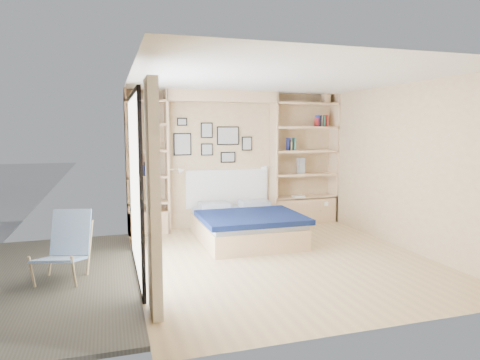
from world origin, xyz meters
name	(u,v)px	position (x,y,z in m)	size (l,w,h in m)	color
ground	(281,259)	(0.00, 0.00, 0.00)	(4.50, 4.50, 0.00)	tan
room_shell	(226,173)	(-0.39, 1.52, 1.08)	(4.50, 4.50, 4.50)	tan
bed	(245,224)	(-0.17, 1.14, 0.26)	(1.58, 2.08, 1.07)	tan
photo_gallery	(212,141)	(-0.45, 2.22, 1.60)	(1.48, 0.02, 0.82)	black
reading_lamps	(223,169)	(-0.30, 2.00, 1.10)	(1.92, 0.12, 0.15)	silver
shelf_decor	(293,136)	(1.09, 2.07, 1.69)	(3.59, 0.23, 2.03)	navy
deck_chair	(65,247)	(-2.82, 0.04, 0.40)	(0.69, 0.93, 0.83)	tan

